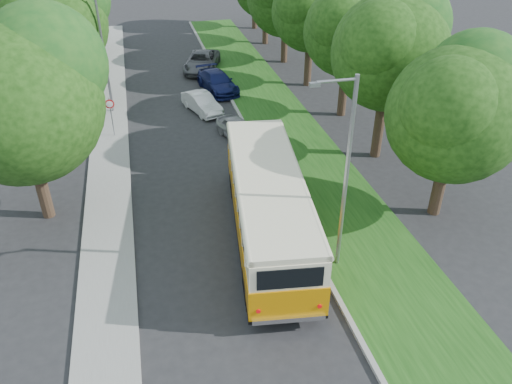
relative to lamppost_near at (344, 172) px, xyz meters
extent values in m
plane|color=#262628|center=(-4.21, 2.50, -4.37)|extent=(120.00, 120.00, 0.00)
cube|color=gray|center=(-0.61, 7.50, -4.29)|extent=(0.20, 70.00, 0.15)
cube|color=#184512|center=(1.74, 7.50, -4.30)|extent=(4.50, 70.00, 0.13)
cube|color=gray|center=(-9.01, 7.50, -4.31)|extent=(2.20, 70.00, 0.12)
cylinder|color=#332319|center=(5.95, 2.50, -2.70)|extent=(0.56, 0.56, 3.35)
sphere|color=#15390D|center=(5.95, 2.50, 0.58)|extent=(5.85, 5.85, 5.85)
sphere|color=#15390D|center=(6.97, 3.08, 1.75)|extent=(4.38, 4.38, 4.38)
sphere|color=#15390D|center=(5.07, 1.77, 1.32)|extent=(4.09, 4.09, 4.09)
cylinder|color=#332319|center=(5.75, 8.50, -2.24)|extent=(0.56, 0.56, 4.26)
sphere|color=#15390D|center=(5.75, 8.50, 1.54)|extent=(5.98, 5.98, 5.98)
sphere|color=#15390D|center=(6.80, 9.10, 2.73)|extent=(4.49, 4.49, 4.49)
sphere|color=#15390D|center=(4.86, 7.75, 2.29)|extent=(4.19, 4.19, 4.19)
cylinder|color=#332319|center=(6.08, 14.50, -2.39)|extent=(0.56, 0.56, 3.95)
sphere|color=#15390D|center=(6.08, 14.50, 1.13)|extent=(5.61, 5.61, 5.61)
sphere|color=#15390D|center=(7.06, 15.06, 2.25)|extent=(4.21, 4.21, 4.21)
sphere|color=#15390D|center=(5.24, 13.80, 1.83)|extent=(3.92, 3.92, 3.92)
cylinder|color=#332319|center=(5.69, 20.50, -2.44)|extent=(0.56, 0.56, 3.86)
sphere|color=#15390D|center=(5.69, 20.50, 1.05)|extent=(5.64, 5.64, 5.64)
sphere|color=#15390D|center=(4.85, 19.80, 1.75)|extent=(3.95, 3.95, 3.95)
cylinder|color=#332319|center=(5.59, 26.50, -2.58)|extent=(0.56, 0.56, 3.58)
cylinder|color=#332319|center=(5.46, 32.50, -2.53)|extent=(0.56, 0.56, 3.68)
cylinder|color=#332319|center=(5.84, 38.50, -2.34)|extent=(0.56, 0.56, 4.05)
cylinder|color=#332319|center=(-11.71, 6.50, -2.53)|extent=(0.56, 0.56, 3.68)
sphere|color=#15390D|center=(-11.71, 6.50, 1.18)|extent=(6.80, 6.80, 6.80)
sphere|color=#15390D|center=(-10.52, 7.18, 2.54)|extent=(5.10, 5.10, 5.10)
cylinder|color=#332319|center=(-11.71, 20.50, -2.53)|extent=(0.56, 0.56, 3.68)
sphere|color=#15390D|center=(-11.71, 20.50, 1.18)|extent=(6.80, 6.80, 6.80)
sphere|color=#15390D|center=(-12.73, 19.65, 2.03)|extent=(4.76, 4.76, 4.76)
cylinder|color=#332319|center=(-11.71, 32.50, -2.53)|extent=(0.56, 0.56, 3.68)
cylinder|color=gray|center=(0.09, 0.00, -0.37)|extent=(0.16, 0.16, 8.00)
cylinder|color=gray|center=(-0.61, 0.00, 3.48)|extent=(1.40, 0.10, 0.10)
cube|color=gray|center=(-1.36, 0.00, 3.41)|extent=(0.35, 0.16, 0.14)
cylinder|color=gray|center=(-8.81, 18.50, -0.62)|extent=(0.16, 0.16, 7.50)
cube|color=gray|center=(-10.26, 18.50, 2.91)|extent=(0.35, 0.16, 0.14)
cylinder|color=gray|center=(-8.71, 14.50, -3.12)|extent=(0.06, 0.06, 2.50)
cone|color=red|center=(-8.71, 14.46, -2.22)|extent=(0.56, 0.02, 0.56)
cone|color=white|center=(-8.71, 14.44, -2.22)|extent=(0.40, 0.02, 0.40)
imported|color=#9D9EA2|center=(-1.39, 12.43, -3.74)|extent=(2.54, 3.97, 1.26)
imported|color=white|center=(-2.92, 17.13, -3.74)|extent=(2.51, 4.07, 1.27)
imported|color=#121A50|center=(-1.21, 20.82, -3.66)|extent=(2.92, 5.17, 1.41)
imported|color=#56585E|center=(-1.63, 25.89, -3.63)|extent=(3.97, 5.81, 1.48)
camera|label=1|loc=(-6.79, -14.50, 8.93)|focal=35.00mm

